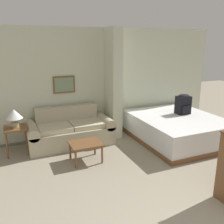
{
  "coord_description": "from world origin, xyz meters",
  "views": [
    {
      "loc": [
        -2.05,
        -1.36,
        2.27
      ],
      "look_at": [
        -0.35,
        2.61,
        1.05
      ],
      "focal_mm": 40.0,
      "sensor_mm": 36.0,
      "label": 1
    }
  ],
  "objects_px": {
    "couch": "(70,131)",
    "table_lamp": "(14,115)",
    "bed": "(176,128)",
    "backpack": "(183,104)",
    "coffee_table": "(86,145)"
  },
  "relations": [
    {
      "from": "couch",
      "to": "table_lamp",
      "type": "distance_m",
      "value": 1.27
    },
    {
      "from": "bed",
      "to": "backpack",
      "type": "height_order",
      "value": "backpack"
    },
    {
      "from": "couch",
      "to": "bed",
      "type": "xyz_separation_m",
      "value": [
        2.4,
        -0.71,
        -0.02
      ]
    },
    {
      "from": "coffee_table",
      "to": "bed",
      "type": "distance_m",
      "value": 2.35
    },
    {
      "from": "bed",
      "to": "coffee_table",
      "type": "bearing_deg",
      "value": -173.92
    },
    {
      "from": "couch",
      "to": "table_lamp",
      "type": "height_order",
      "value": "table_lamp"
    },
    {
      "from": "couch",
      "to": "coffee_table",
      "type": "distance_m",
      "value": 0.96
    },
    {
      "from": "couch",
      "to": "bed",
      "type": "distance_m",
      "value": 2.51
    },
    {
      "from": "bed",
      "to": "backpack",
      "type": "bearing_deg",
      "value": 28.1
    },
    {
      "from": "coffee_table",
      "to": "table_lamp",
      "type": "bearing_deg",
      "value": 143.52
    },
    {
      "from": "coffee_table",
      "to": "table_lamp",
      "type": "distance_m",
      "value": 1.6
    },
    {
      "from": "table_lamp",
      "to": "bed",
      "type": "bearing_deg",
      "value": -10.36
    },
    {
      "from": "couch",
      "to": "backpack",
      "type": "bearing_deg",
      "value": -11.99
    },
    {
      "from": "table_lamp",
      "to": "backpack",
      "type": "relative_size",
      "value": 0.78
    },
    {
      "from": "coffee_table",
      "to": "backpack",
      "type": "height_order",
      "value": "backpack"
    }
  ]
}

